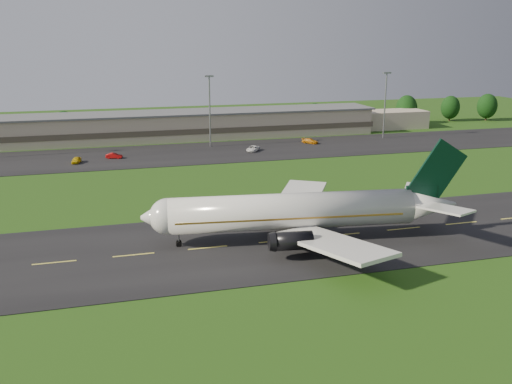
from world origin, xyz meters
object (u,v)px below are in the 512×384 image
object	(u,v)px
service_vehicle_b	(114,156)
service_vehicle_c	(253,149)
terminal	(205,125)
service_vehicle_a	(76,160)
airliner	(297,212)
light_mast_centre	(210,103)
service_vehicle_d	(310,141)
light_mast_east	(385,97)

from	to	relation	value
service_vehicle_b	service_vehicle_c	xyz separation A→B (m)	(37.45, -0.38, 0.03)
terminal	service_vehicle_a	distance (m)	47.91
terminal	service_vehicle_b	bearing A→B (deg)	-138.29
airliner	service_vehicle_b	xyz separation A→B (m)	(-25.54, 70.62, -3.87)
service_vehicle_a	service_vehicle_c	world-z (taller)	service_vehicle_a
service_vehicle_a	light_mast_centre	bearing A→B (deg)	31.86
light_mast_centre	service_vehicle_b	bearing A→B (deg)	-160.90
service_vehicle_d	airliner	bearing A→B (deg)	-155.00
terminal	light_mast_east	distance (m)	56.67
light_mast_centre	service_vehicle_a	bearing A→B (deg)	-160.99
service_vehicle_c	service_vehicle_d	bearing A→B (deg)	55.55
terminal	service_vehicle_c	bearing A→B (deg)	-71.61
airliner	service_vehicle_c	size ratio (longest dim) A/B	9.78
light_mast_east	service_vehicle_d	distance (m)	28.32
service_vehicle_d	service_vehicle_c	bearing A→B (deg)	156.49
service_vehicle_b	service_vehicle_d	world-z (taller)	service_vehicle_d
terminal	service_vehicle_c	distance (m)	27.63
terminal	service_vehicle_d	size ratio (longest dim) A/B	28.97
service_vehicle_a	service_vehicle_d	xyz separation A→B (m)	(66.22, 9.62, -0.02)
light_mast_east	service_vehicle_d	size ratio (longest dim) A/B	4.07
airliner	service_vehicle_a	distance (m)	76.03
airliner	light_mast_centre	bearing A→B (deg)	95.67
service_vehicle_b	service_vehicle_c	bearing A→B (deg)	-75.58
service_vehicle_c	service_vehicle_d	distance (m)	20.59
airliner	terminal	size ratio (longest dim) A/B	0.35
light_mast_east	service_vehicle_b	size ratio (longest dim) A/B	4.83
light_mast_east	service_vehicle_c	world-z (taller)	light_mast_east
service_vehicle_b	service_vehicle_c	world-z (taller)	service_vehicle_c
airliner	terminal	bearing A→B (deg)	95.06
service_vehicle_a	service_vehicle_b	distance (m)	9.86
terminal	light_mast_east	xyz separation A→B (m)	(53.60, -16.18, 8.75)
light_mast_east	light_mast_centre	bearing A→B (deg)	180.00
light_mast_centre	service_vehicle_c	world-z (taller)	light_mast_centre
terminal	service_vehicle_b	xyz separation A→B (m)	(-28.79, -25.67, -3.20)
light_mast_centre	service_vehicle_d	xyz separation A→B (m)	(29.49, -3.03, -11.91)
light_mast_centre	service_vehicle_b	size ratio (longest dim) A/B	4.83
terminal	light_mast_centre	world-z (taller)	light_mast_centre
terminal	light_mast_centre	bearing A→B (deg)	-94.95
airliner	light_mast_east	size ratio (longest dim) A/B	2.52
service_vehicle_c	service_vehicle_b	bearing A→B (deg)	-144.39
light_mast_centre	service_vehicle_c	size ratio (longest dim) A/B	3.89
service_vehicle_c	light_mast_east	bearing A→B (deg)	48.56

